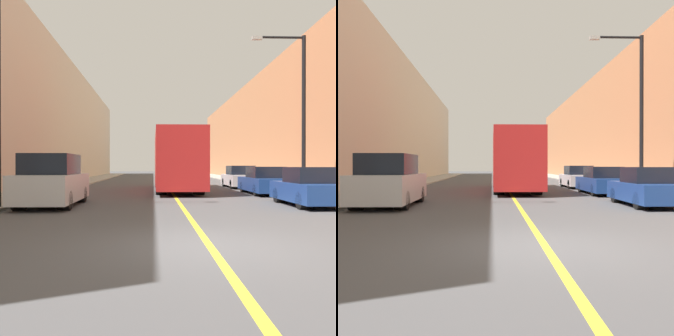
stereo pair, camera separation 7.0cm
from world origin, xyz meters
The scene contains 13 objects.
ground_plane centered at (0.00, 0.00, 0.00)m, with size 200.00×200.00×0.00m, color #474749.
sidewalk_left centered at (-7.69, 30.00, 0.05)m, with size 2.91×72.00×0.10m, color #9E998E.
sidewalk_right centered at (7.69, 30.00, 0.05)m, with size 2.91×72.00×0.10m, color #9E998E.
building_row_left centered at (-11.15, 30.00, 5.96)m, with size 4.00×72.00×11.92m, color beige.
building_row_right centered at (11.15, 30.00, 5.26)m, with size 4.00×72.00×10.52m, color #B2724C.
road_center_line centered at (0.00, 30.00, 0.00)m, with size 0.16×72.00×0.01m, color gold.
bus centered at (0.34, 16.89, 1.87)m, with size 2.58×11.51×3.51m.
parked_suv_left centered at (-4.93, 7.64, 0.91)m, with size 1.99×4.76×1.98m.
car_right_near centered at (4.95, 7.39, 0.67)m, with size 1.85×4.22×1.49m.
car_right_mid centered at (4.94, 13.52, 0.68)m, with size 1.87×4.76×1.49m.
car_right_far centered at (4.95, 19.68, 0.69)m, with size 1.84×4.55×1.54m.
street_lamp_left centered at (-6.31, 6.53, 4.75)m, with size 2.75×0.24×8.18m.
street_lamp_right centered at (6.31, 12.12, 4.67)m, with size 2.75×0.24×8.02m.
Camera 1 is at (-1.09, -7.48, 1.55)m, focal length 42.00 mm.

